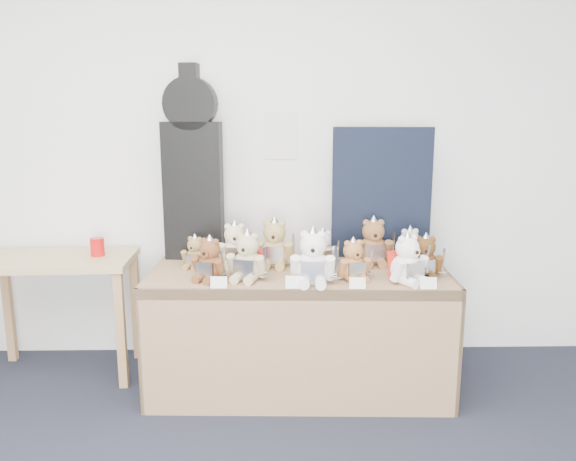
{
  "coord_description": "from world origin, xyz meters",
  "views": [
    {
      "loc": [
        0.69,
        -1.16,
        1.6
      ],
      "look_at": [
        0.75,
        1.85,
        0.97
      ],
      "focal_mm": 35.0,
      "sensor_mm": 36.0,
      "label": 1
    }
  ],
  "objects_px": {
    "teddy_back_right": "(373,244)",
    "display_table": "(299,300)",
    "teddy_front_centre": "(313,260)",
    "teddy_front_far_right": "(408,261)",
    "teddy_back_far_left": "(195,253)",
    "teddy_back_end": "(410,249)",
    "guitar_case": "(192,166)",
    "side_table": "(58,277)",
    "teddy_back_centre_right": "(323,250)",
    "teddy_back_centre_left": "(274,245)",
    "teddy_front_left": "(247,258)",
    "teddy_front_right": "(353,262)",
    "teddy_back_left": "(235,246)",
    "red_cup": "(97,247)",
    "teddy_front_far_left": "(210,261)",
    "teddy_front_end": "(425,258)"
  },
  "relations": [
    {
      "from": "teddy_back_right",
      "to": "display_table",
      "type": "bearing_deg",
      "value": -154.2
    },
    {
      "from": "display_table",
      "to": "teddy_front_centre",
      "type": "distance_m",
      "value": 0.34
    },
    {
      "from": "teddy_front_far_right",
      "to": "teddy_back_far_left",
      "type": "height_order",
      "value": "teddy_front_far_right"
    },
    {
      "from": "teddy_back_end",
      "to": "guitar_case",
      "type": "bearing_deg",
      "value": 162.47
    },
    {
      "from": "side_table",
      "to": "teddy_back_far_left",
      "type": "bearing_deg",
      "value": -9.77
    },
    {
      "from": "teddy_back_centre_right",
      "to": "guitar_case",
      "type": "bearing_deg",
      "value": 161.54
    },
    {
      "from": "teddy_back_end",
      "to": "teddy_back_far_left",
      "type": "relative_size",
      "value": 1.19
    },
    {
      "from": "teddy_front_far_right",
      "to": "teddy_back_centre_left",
      "type": "distance_m",
      "value": 0.79
    },
    {
      "from": "teddy_back_end",
      "to": "teddy_front_centre",
      "type": "bearing_deg",
      "value": -158.33
    },
    {
      "from": "teddy_front_far_right",
      "to": "teddy_back_right",
      "type": "height_order",
      "value": "teddy_back_right"
    },
    {
      "from": "teddy_front_left",
      "to": "teddy_back_centre_right",
      "type": "relative_size",
      "value": 1.24
    },
    {
      "from": "teddy_front_left",
      "to": "teddy_front_right",
      "type": "relative_size",
      "value": 1.19
    },
    {
      "from": "teddy_front_far_right",
      "to": "teddy_back_far_left",
      "type": "relative_size",
      "value": 1.4
    },
    {
      "from": "guitar_case",
      "to": "teddy_back_left",
      "type": "bearing_deg",
      "value": -26.65
    },
    {
      "from": "red_cup",
      "to": "teddy_front_far_left",
      "type": "relative_size",
      "value": 0.42
    },
    {
      "from": "display_table",
      "to": "teddy_front_right",
      "type": "xyz_separation_m",
      "value": [
        0.29,
        -0.11,
        0.25
      ]
    },
    {
      "from": "teddy_front_centre",
      "to": "teddy_front_end",
      "type": "relative_size",
      "value": 1.25
    },
    {
      "from": "guitar_case",
      "to": "teddy_back_centre_right",
      "type": "xyz_separation_m",
      "value": [
        0.78,
        -0.18,
        -0.48
      ]
    },
    {
      "from": "guitar_case",
      "to": "teddy_back_centre_left",
      "type": "bearing_deg",
      "value": -14.52
    },
    {
      "from": "display_table",
      "to": "teddy_front_right",
      "type": "bearing_deg",
      "value": -18.08
    },
    {
      "from": "teddy_front_centre",
      "to": "teddy_back_end",
      "type": "bearing_deg",
      "value": 35.04
    },
    {
      "from": "guitar_case",
      "to": "teddy_front_left",
      "type": "relative_size",
      "value": 3.94
    },
    {
      "from": "teddy_front_far_left",
      "to": "red_cup",
      "type": "bearing_deg",
      "value": 175.65
    },
    {
      "from": "teddy_front_far_left",
      "to": "teddy_front_left",
      "type": "relative_size",
      "value": 0.89
    },
    {
      "from": "teddy_front_right",
      "to": "teddy_back_right",
      "type": "relative_size",
      "value": 0.8
    },
    {
      "from": "teddy_front_left",
      "to": "teddy_back_far_left",
      "type": "distance_m",
      "value": 0.41
    },
    {
      "from": "red_cup",
      "to": "teddy_front_centre",
      "type": "relative_size",
      "value": 0.34
    },
    {
      "from": "teddy_front_right",
      "to": "teddy_back_centre_right",
      "type": "height_order",
      "value": "teddy_front_right"
    },
    {
      "from": "teddy_front_left",
      "to": "side_table",
      "type": "bearing_deg",
      "value": 179.37
    },
    {
      "from": "teddy_front_centre",
      "to": "display_table",
      "type": "bearing_deg",
      "value": 114.33
    },
    {
      "from": "teddy_front_far_right",
      "to": "display_table",
      "type": "bearing_deg",
      "value": 133.02
    },
    {
      "from": "display_table",
      "to": "guitar_case",
      "type": "distance_m",
      "value": 1.04
    },
    {
      "from": "display_table",
      "to": "teddy_front_far_left",
      "type": "xyz_separation_m",
      "value": [
        -0.49,
        -0.1,
        0.26
      ]
    },
    {
      "from": "side_table",
      "to": "teddy_back_left",
      "type": "xyz_separation_m",
      "value": [
        1.09,
        -0.07,
        0.21
      ]
    },
    {
      "from": "teddy_front_far_left",
      "to": "teddy_front_end",
      "type": "xyz_separation_m",
      "value": [
        1.18,
        0.04,
        -0.0
      ]
    },
    {
      "from": "teddy_back_end",
      "to": "side_table",
      "type": "bearing_deg",
      "value": 168.34
    },
    {
      "from": "red_cup",
      "to": "teddy_back_end",
      "type": "xyz_separation_m",
      "value": [
        1.89,
        -0.12,
        0.01
      ]
    },
    {
      "from": "guitar_case",
      "to": "teddy_front_right",
      "type": "distance_m",
      "value": 1.15
    },
    {
      "from": "teddy_front_end",
      "to": "teddy_front_left",
      "type": "bearing_deg",
      "value": -169.04
    },
    {
      "from": "teddy_front_far_left",
      "to": "teddy_back_centre_left",
      "type": "xyz_separation_m",
      "value": [
        0.35,
        0.28,
        0.02
      ]
    },
    {
      "from": "side_table",
      "to": "teddy_front_left",
      "type": "distance_m",
      "value": 1.25
    },
    {
      "from": "teddy_front_centre",
      "to": "teddy_back_end",
      "type": "distance_m",
      "value": 0.7
    },
    {
      "from": "teddy_back_far_left",
      "to": "teddy_front_far_right",
      "type": "bearing_deg",
      "value": 2.6
    },
    {
      "from": "teddy_back_left",
      "to": "teddy_back_far_left",
      "type": "distance_m",
      "value": 0.24
    },
    {
      "from": "red_cup",
      "to": "teddy_front_far_right",
      "type": "bearing_deg",
      "value": -14.82
    },
    {
      "from": "teddy_back_centre_left",
      "to": "teddy_front_right",
      "type": "bearing_deg",
      "value": -28.04
    },
    {
      "from": "side_table",
      "to": "teddy_back_far_left",
      "type": "height_order",
      "value": "teddy_back_far_left"
    },
    {
      "from": "teddy_front_right",
      "to": "teddy_back_left",
      "type": "relative_size",
      "value": 0.86
    },
    {
      "from": "side_table",
      "to": "teddy_back_left",
      "type": "height_order",
      "value": "teddy_back_left"
    },
    {
      "from": "teddy_back_centre_left",
      "to": "teddy_back_right",
      "type": "xyz_separation_m",
      "value": [
        0.59,
        0.04,
        -0.0
      ]
    }
  ]
}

